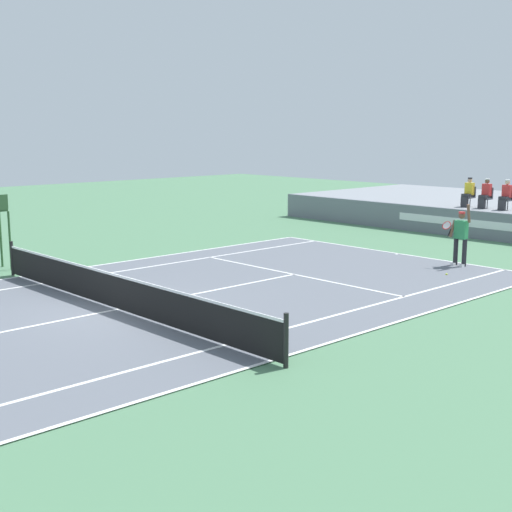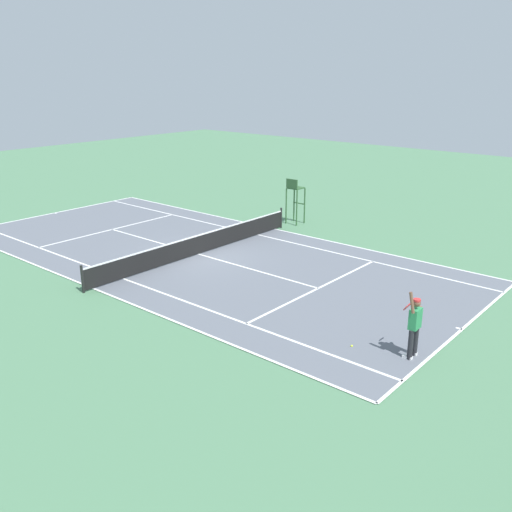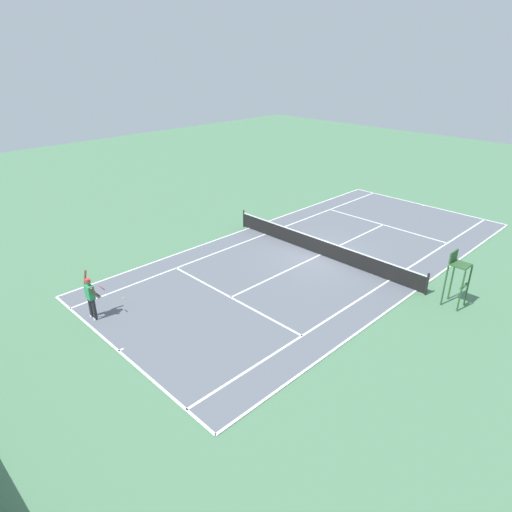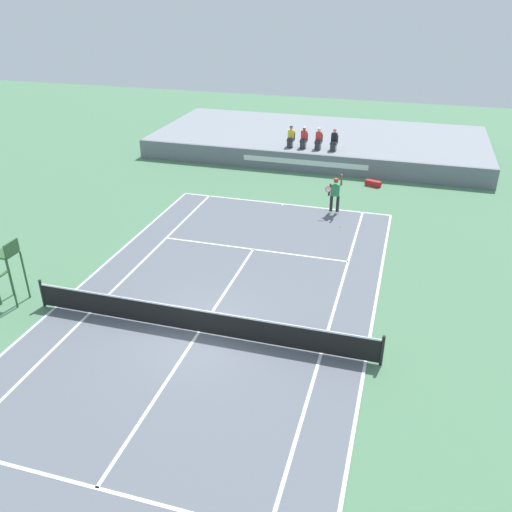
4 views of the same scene
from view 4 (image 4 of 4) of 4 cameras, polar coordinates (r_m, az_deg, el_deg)
ground_plane at (r=18.17m, az=-6.07°, el=-8.09°), size 80.00×80.00×0.00m
court at (r=18.17m, az=-6.07°, el=-8.07°), size 11.08×23.88×0.03m
net at (r=17.88m, az=-6.15°, el=-6.73°), size 11.98×0.10×1.07m
barrier_wall at (r=33.02m, az=5.17°, el=9.80°), size 21.75×0.25×1.16m
bleacher_platform at (r=37.76m, az=6.74°, el=11.98°), size 21.75×9.80×1.16m
spectator_seated_0 at (r=33.98m, az=3.69°, el=12.46°), size 0.44×0.60×1.27m
spectator_seated_1 at (r=33.82m, az=5.07°, el=12.33°), size 0.44×0.60×1.27m
spectator_seated_2 at (r=33.66m, az=6.63°, el=12.19°), size 0.44×0.60×1.27m
spectator_seated_3 at (r=33.52m, az=8.26°, el=12.03°), size 0.44×0.60×1.27m
tennis_player at (r=26.99m, az=8.35°, el=6.47°), size 0.76×0.62×2.08m
tennis_ball at (r=25.79m, az=8.88°, el=3.11°), size 0.07×0.07×0.07m
umpire_chair at (r=20.85m, az=-24.73°, el=-0.73°), size 0.77×0.77×2.44m
equipment_bag at (r=31.39m, az=12.29°, el=7.53°), size 0.95×0.59×0.32m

